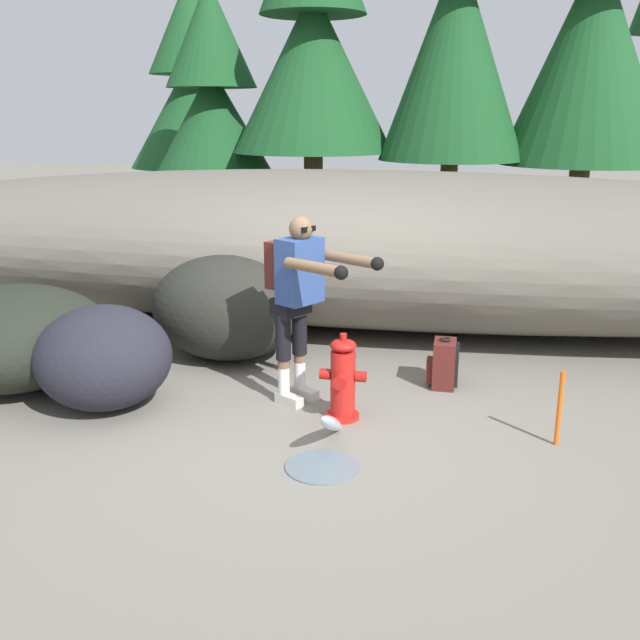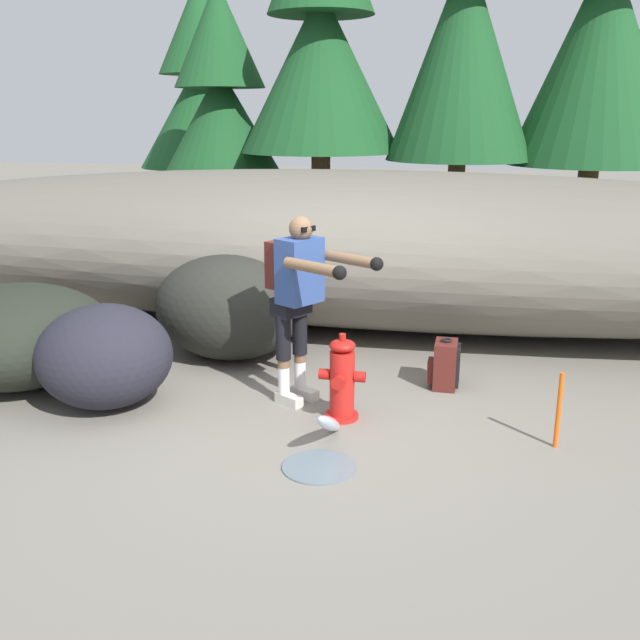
% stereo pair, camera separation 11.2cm
% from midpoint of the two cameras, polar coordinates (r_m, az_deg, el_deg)
% --- Properties ---
extents(ground_plane, '(56.00, 56.00, 0.04)m').
position_cam_midpoint_polar(ground_plane, '(5.94, -1.77, -8.27)').
color(ground_plane, slate).
extents(dirt_embankment, '(15.06, 3.20, 1.81)m').
position_cam_midpoint_polar(dirt_embankment, '(8.56, 2.84, 5.85)').
color(dirt_embankment, '#666056').
rests_on(dirt_embankment, ground_plane).
extents(fire_hydrant, '(0.39, 0.33, 0.74)m').
position_cam_midpoint_polar(fire_hydrant, '(5.86, 1.29, -4.83)').
color(fire_hydrant, red).
rests_on(fire_hydrant, ground_plane).
extents(hydrant_water_jet, '(0.53, 1.02, 0.48)m').
position_cam_midpoint_polar(hydrant_water_jet, '(5.39, 0.10, -9.23)').
color(hydrant_water_jet, silver).
rests_on(hydrant_water_jet, ground_plane).
extents(utility_worker, '(1.03, 0.84, 1.64)m').
position_cam_midpoint_polar(utility_worker, '(5.98, -2.26, 2.60)').
color(utility_worker, beige).
rests_on(utility_worker, ground_plane).
extents(spare_backpack, '(0.29, 0.30, 0.47)m').
position_cam_midpoint_polar(spare_backpack, '(6.67, 9.37, -3.50)').
color(spare_backpack, '#511E19').
rests_on(spare_backpack, ground_plane).
extents(boulder_large, '(1.70, 1.41, 1.07)m').
position_cam_midpoint_polar(boulder_large, '(7.33, -7.99, 0.99)').
color(boulder_large, '#252621').
rests_on(boulder_large, ground_plane).
extents(boulder_mid, '(2.03, 1.92, 0.94)m').
position_cam_midpoint_polar(boulder_mid, '(7.13, -23.69, -1.25)').
color(boulder_mid, black).
rests_on(boulder_mid, ground_plane).
extents(boulder_small, '(1.16, 1.14, 0.89)m').
position_cam_midpoint_polar(boulder_small, '(6.36, -17.40, -2.85)').
color(boulder_small, '#23232D').
rests_on(boulder_small, ground_plane).
extents(pine_tree_far_left, '(2.81, 2.81, 5.19)m').
position_cam_midpoint_polar(pine_tree_far_left, '(16.42, -10.34, 17.59)').
color(pine_tree_far_left, '#47331E').
rests_on(pine_tree_far_left, ground_plane).
extents(pine_tree_left, '(2.50, 2.50, 4.68)m').
position_cam_midpoint_polar(pine_tree_left, '(13.53, -8.84, 16.57)').
color(pine_tree_left, '#47331E').
rests_on(pine_tree_left, ground_plane).
extents(pine_tree_center, '(2.72, 2.72, 6.16)m').
position_cam_midpoint_polar(pine_tree_center, '(12.55, -0.83, 21.52)').
color(pine_tree_center, '#47331E').
rests_on(pine_tree_center, ground_plane).
extents(pine_tree_right, '(2.33, 2.33, 7.01)m').
position_cam_midpoint_polar(pine_tree_right, '(12.11, 10.60, 22.91)').
color(pine_tree_right, '#47331E').
rests_on(pine_tree_right, ground_plane).
extents(pine_tree_far_right, '(2.67, 2.67, 7.08)m').
position_cam_midpoint_polar(pine_tree_far_right, '(12.63, 20.91, 21.85)').
color(pine_tree_far_right, '#47331E').
rests_on(pine_tree_far_right, ground_plane).
extents(survey_stake, '(0.04, 0.04, 0.60)m').
position_cam_midpoint_polar(survey_stake, '(5.69, 18.06, -6.75)').
color(survey_stake, '#E55914').
rests_on(survey_stake, ground_plane).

